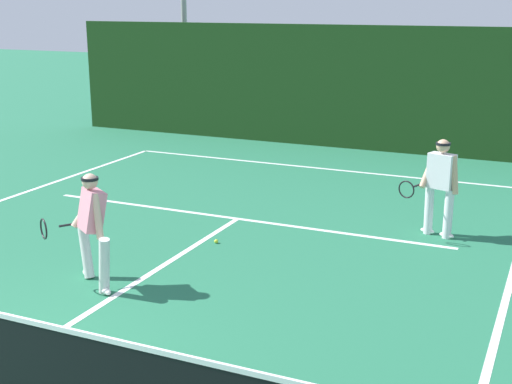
{
  "coord_description": "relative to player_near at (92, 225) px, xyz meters",
  "views": [
    {
      "loc": [
        5.31,
        -4.54,
        3.83
      ],
      "look_at": [
        1.05,
        4.92,
        1.0
      ],
      "focal_mm": 49.43,
      "sensor_mm": 36.0,
      "label": 1
    }
  ],
  "objects": [
    {
      "name": "court_line_baseline_far",
      "position": [
        0.48,
        7.95,
        -0.87
      ],
      "size": [
        9.58,
        0.1,
        0.01
      ],
      "primitive_type": "cube",
      "color": "white",
      "rests_on": "ground_plane"
    },
    {
      "name": "court_line_service",
      "position": [
        0.48,
        3.57,
        -0.87
      ],
      "size": [
        7.81,
        0.1,
        0.01
      ],
      "primitive_type": "cube",
      "color": "white",
      "rests_on": "ground_plane"
    },
    {
      "name": "court_line_centre",
      "position": [
        0.48,
        0.33,
        -0.87
      ],
      "size": [
        0.1,
        6.4,
        0.01
      ],
      "primitive_type": "cube",
      "color": "white",
      "rests_on": "ground_plane"
    },
    {
      "name": "player_near",
      "position": [
        0.0,
        0.0,
        0.0
      ],
      "size": [
        1.15,
        0.79,
        1.6
      ],
      "rotation": [
        0.0,
        0.0,
        2.55
      ],
      "color": "silver",
      "rests_on": "ground_plane"
    },
    {
      "name": "player_far",
      "position": [
        3.94,
        4.1,
        0.03
      ],
      "size": [
        0.93,
        0.83,
        1.65
      ],
      "rotation": [
        0.0,
        0.0,
        2.82
      ],
      "color": "silver",
      "rests_on": "ground_plane"
    },
    {
      "name": "tennis_ball",
      "position": [
        0.74,
        2.23,
        -0.84
      ],
      "size": [
        0.07,
        0.07,
        0.07
      ],
      "primitive_type": "sphere",
      "color": "#D1E033",
      "rests_on": "ground_plane"
    },
    {
      "name": "back_fence_windscreen",
      "position": [
        0.48,
        10.51,
        0.74
      ],
      "size": [
        16.75,
        0.12,
        3.22
      ],
      "primitive_type": "cube",
      "color": "#1B3C17",
      "rests_on": "ground_plane"
    }
  ]
}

